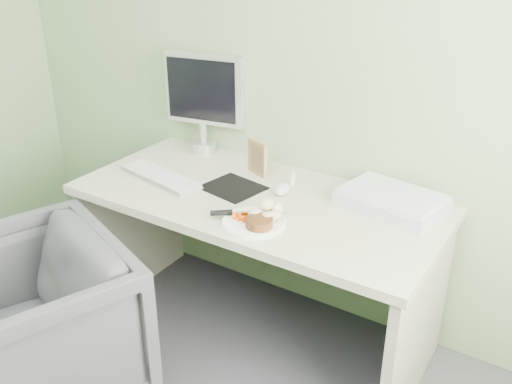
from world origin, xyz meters
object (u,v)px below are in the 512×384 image
Objects in this scene: plate at (254,223)px; scanner at (392,202)px; monitor at (204,98)px; desk_chair at (26,332)px; desk at (257,233)px.

scanner is (0.41, 0.42, 0.03)m from plate.
scanner is 1.08m from monitor.
scanner reaches higher than desk_chair.
monitor is (-0.64, 0.53, 0.27)m from plate.
desk_chair is (-0.01, -1.17, -0.66)m from monitor.
scanner is (0.53, 0.20, 0.21)m from desk.
desk_chair is at bearing -135.34° from plate.
monitor reaches higher than scanner.
plate is at bearing -49.97° from monitor.
plate is at bearing -60.15° from desk.
desk_chair is (-0.52, -0.86, -0.19)m from desk.
monitor reaches higher than plate.
plate is 0.58m from scanner.
scanner is at bearing 66.12° from desk_chair.
plate reaches higher than desk.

